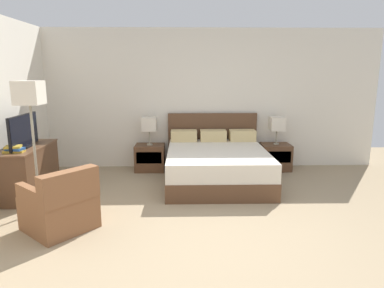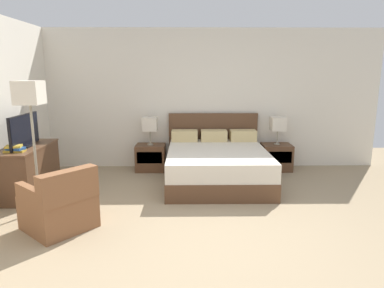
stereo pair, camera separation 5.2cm
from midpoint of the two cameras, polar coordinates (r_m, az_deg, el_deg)
ground_plane at (r=3.79m, az=2.35°, el=-16.85°), size 9.71×9.71×0.00m
wall_back at (r=6.60m, az=0.64°, el=7.46°), size 6.92×0.06×2.63m
bed at (r=5.80m, az=3.83°, el=-3.30°), size 1.70×1.98×1.06m
nightstand_left at (r=6.50m, az=-7.24°, el=-2.26°), size 0.54×0.44×0.49m
nightstand_right at (r=6.69m, az=13.51°, el=-2.10°), size 0.54×0.44×0.49m
table_lamp_left at (r=6.38m, az=-7.39°, el=3.26°), size 0.27×0.27×0.52m
table_lamp_right at (r=6.57m, az=13.77°, el=3.27°), size 0.27×0.27×0.52m
dresser at (r=5.71m, az=-25.84°, el=-3.93°), size 0.49×1.21×0.74m
tv at (r=5.56m, az=-26.50°, el=1.87°), size 0.18×0.85×0.48m
book_red_cover at (r=5.30m, az=-27.76°, el=-1.07°), size 0.27×0.17×0.03m
book_blue_cover at (r=5.29m, az=-27.67°, el=-0.74°), size 0.25×0.19×0.03m
book_small_top at (r=5.29m, az=-27.93°, el=-0.42°), size 0.24×0.21×0.03m
armchair_by_window at (r=4.34m, az=-21.36°, el=-9.68°), size 0.97×0.97×0.76m
floor_lamp at (r=4.76m, az=-25.68°, el=6.09°), size 0.31×0.31×1.72m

